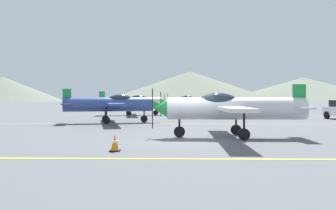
% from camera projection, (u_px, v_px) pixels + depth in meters
% --- Properties ---
extents(ground_plane, '(400.00, 400.00, 0.00)m').
position_uv_depth(ground_plane, '(185.00, 139.00, 15.24)').
color(ground_plane, '#54565B').
extents(apron_line_near, '(80.00, 0.16, 0.01)m').
position_uv_depth(apron_line_near, '(190.00, 159.00, 10.30)').
color(apron_line_near, yellow).
rests_on(apron_line_near, ground_plane).
extents(apron_line_far, '(80.00, 0.16, 0.01)m').
position_uv_depth(apron_line_far, '(182.00, 124.00, 23.76)').
color(apron_line_far, yellow).
rests_on(apron_line_far, ground_plane).
extents(airplane_near, '(7.10, 8.20, 2.47)m').
position_uv_depth(airplane_near, '(230.00, 108.00, 15.75)').
color(airplane_near, silver).
rests_on(airplane_near, ground_plane).
extents(airplane_mid, '(7.21, 8.20, 2.47)m').
position_uv_depth(airplane_mid, '(112.00, 104.00, 24.74)').
color(airplane_mid, '#33478C').
rests_on(airplane_mid, ground_plane).
extents(airplane_far, '(7.20, 8.25, 2.47)m').
position_uv_depth(airplane_far, '(133.00, 102.00, 35.16)').
color(airplane_far, silver).
rests_on(airplane_far, ground_plane).
extents(airplane_back, '(7.21, 8.23, 2.47)m').
position_uv_depth(airplane_back, '(191.00, 101.00, 45.23)').
color(airplane_back, silver).
rests_on(airplane_back, ground_plane).
extents(traffic_cone_front, '(0.36, 0.36, 0.59)m').
position_uv_depth(traffic_cone_front, '(115.00, 143.00, 11.79)').
color(traffic_cone_front, black).
rests_on(traffic_cone_front, ground_plane).
extents(hill_left, '(54.34, 54.34, 11.02)m').
position_uv_depth(hill_left, '(2.00, 89.00, 151.40)').
color(hill_left, slate).
rests_on(hill_left, ground_plane).
extents(hill_centerleft, '(77.77, 77.77, 13.39)m').
position_uv_depth(hill_centerleft, '(190.00, 86.00, 152.55)').
color(hill_centerleft, slate).
rests_on(hill_centerleft, ground_plane).
extents(hill_centerright, '(81.84, 81.84, 11.73)m').
position_uv_depth(hill_centerright, '(303.00, 89.00, 171.54)').
color(hill_centerright, slate).
rests_on(hill_centerright, ground_plane).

